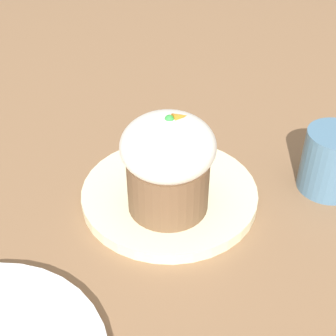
{
  "coord_description": "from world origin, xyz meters",
  "views": [
    {
      "loc": [
        -0.18,
        -0.4,
        0.38
      ],
      "look_at": [
        -0.01,
        -0.03,
        0.07
      ],
      "focal_mm": 50.0,
      "sensor_mm": 36.0,
      "label": 1
    }
  ],
  "objects": [
    {
      "name": "dessert_plate",
      "position": [
        0.0,
        0.0,
        0.01
      ],
      "size": [
        0.22,
        0.22,
        0.01
      ],
      "color": "beige",
      "rests_on": "ground_plane"
    },
    {
      "name": "spoon",
      "position": [
        0.01,
        0.0,
        0.02
      ],
      "size": [
        0.06,
        0.12,
        0.01
      ],
      "color": "#B7B7BC",
      "rests_on": "dessert_plate"
    },
    {
      "name": "ground_plane",
      "position": [
        0.0,
        0.0,
        0.0
      ],
      "size": [
        4.0,
        4.0,
        0.0
      ],
      "primitive_type": "plane",
      "color": "#846042"
    },
    {
      "name": "carrot_cake",
      "position": [
        -0.01,
        -0.03,
        0.08
      ],
      "size": [
        0.1,
        0.1,
        0.12
      ],
      "color": "brown",
      "rests_on": "dessert_plate"
    },
    {
      "name": "coffee_cup",
      "position": [
        0.19,
        -0.06,
        0.04
      ],
      "size": [
        0.1,
        0.07,
        0.08
      ],
      "color": "teal",
      "rests_on": "ground_plane"
    }
  ]
}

